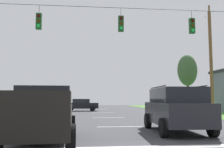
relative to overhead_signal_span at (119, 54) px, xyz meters
name	(u,v)px	position (x,y,z in m)	size (l,w,h in m)	color
stop_bar_stripe	(145,147)	(-0.10, -7.02, -4.15)	(14.88, 0.45, 0.01)	white
lane_dash_0	(120,127)	(-0.10, -1.02, -4.15)	(0.15, 2.50, 0.01)	white
lane_dash_1	(109,118)	(-0.10, 5.80, -4.15)	(0.15, 2.50, 0.01)	white
lane_dash_2	(103,113)	(-0.10, 13.51, -4.15)	(0.15, 2.50, 0.01)	white
lane_dash_3	(98,109)	(-0.10, 22.78, -4.15)	(0.15, 2.50, 0.01)	white
lane_dash_4	(98,109)	(-0.10, 23.54, -4.15)	(0.15, 2.50, 0.01)	white
overhead_signal_span	(119,54)	(0.00, 0.00, 0.00)	(17.44, 0.31, 7.64)	brown
pickup_truck	(43,114)	(-3.45, -5.73, -3.19)	(2.48, 5.49, 1.95)	black
suv_black	(176,109)	(2.13, -3.59, -3.10)	(2.41, 4.89, 2.05)	black
distant_car_crossing_white	(28,105)	(-8.73, 16.53, -3.37)	(2.09, 4.33, 1.52)	silver
distant_car_oncoming	(178,106)	(7.39, 10.56, -3.37)	(4.42, 2.26, 1.52)	maroon
distant_car_far_parked	(82,105)	(-2.48, 17.90, -3.37)	(4.42, 2.26, 1.52)	black
utility_pole_mid_right	(211,61)	(9.57, 7.49, 0.87)	(0.29, 1.67, 10.34)	brown
tree_roadside_far_right	(187,71)	(11.43, 17.64, 1.12)	(2.56, 2.56, 7.38)	brown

